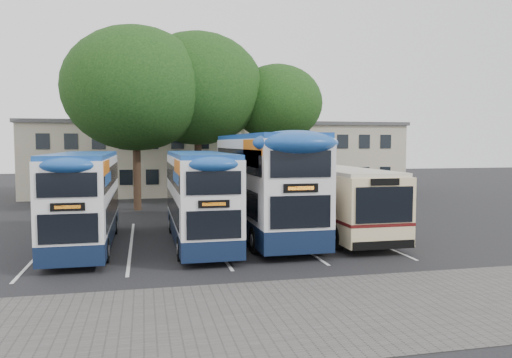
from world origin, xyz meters
The scene contains 12 objects.
ground centered at (0.00, 0.00, 0.00)m, with size 120.00×120.00×0.00m, color black.
paving_strip centered at (-2.00, -5.00, 0.01)m, with size 40.00×6.00×0.01m, color #595654.
bay_lines centered at (-3.75, 5.00, 0.01)m, with size 14.12×11.00×0.01m.
depot_building centered at (0.00, 26.99, 3.15)m, with size 32.40×8.40×6.20m.
lamp_post centered at (6.00, 19.97, 5.08)m, with size 0.25×1.05×9.06m.
tree_left centered at (-7.09, 16.29, 7.85)m, with size 9.36×9.36×11.84m.
tree_mid centered at (-2.94, 17.72, 8.09)m, with size 9.08×9.08×11.96m.
tree_right centered at (2.74, 17.65, 7.20)m, with size 6.46×6.46×9.97m.
bus_dd_left centered at (-9.11, 4.90, 2.18)m, with size 2.31×9.52×3.96m.
bus_dd_mid centered at (-4.34, 4.60, 2.19)m, with size 2.31×9.53×3.97m.
bus_dd_right centered at (-1.16, 5.78, 2.63)m, with size 2.77×11.44×4.77m.
bus_single centered at (2.26, 5.72, 1.82)m, with size 2.74×10.75×3.21m.
Camera 1 is at (-6.67, -17.04, 4.39)m, focal length 35.00 mm.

